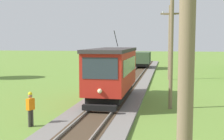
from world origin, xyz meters
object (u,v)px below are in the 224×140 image
freight_car (142,59)px  utility_pole_mid (169,42)px  red_tram (112,72)px  utility_pole_foreground (187,46)px  track_worker (30,107)px  utility_pole_near_tram (171,54)px

freight_car → utility_pole_mid: 14.34m
freight_car → red_tram: bearing=-90.0°
freight_car → utility_pole_foreground: (4.05, -43.58, 2.68)m
utility_pole_foreground → freight_car: bearing=95.3°
track_worker → freight_car: bearing=108.4°
freight_car → utility_pole_mid: size_ratio=0.63×
red_tram → track_worker: 7.56m
freight_car → track_worker: 34.21m
utility_pole_near_tram → utility_pole_mid: 15.30m
utility_pole_foreground → utility_pole_mid: utility_pole_mid is taller
red_tram → track_worker: size_ratio=4.79×
utility_pole_mid → freight_car: bearing=106.7°
red_tram → utility_pole_near_tram: bearing=-20.8°
red_tram → freight_car: 27.24m
freight_car → utility_pole_near_tram: (4.05, -28.77, 1.97)m
red_tram → utility_pole_near_tram: size_ratio=1.25×
utility_pole_mid → track_worker: 22.00m
utility_pole_foreground → utility_pole_mid: (0.00, 30.09, 0.01)m
red_tram → track_worker: red_tram is taller
freight_car → utility_pole_near_tram: bearing=-82.0°
freight_car → utility_pole_near_tram: 29.13m
red_tram → track_worker: bearing=-113.5°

